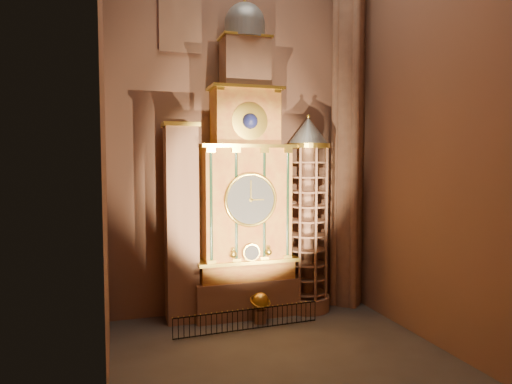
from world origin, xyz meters
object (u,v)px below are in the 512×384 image
object	(u,v)px
astronomical_clock	(245,191)
iron_railing	(248,320)
portrait_tower	(181,222)
celestial_globe	(260,305)
stair_turret	(308,216)

from	to	relation	value
astronomical_clock	iron_railing	world-z (taller)	astronomical_clock
iron_railing	portrait_tower	bearing A→B (deg)	139.99
astronomical_clock	iron_railing	size ratio (longest dim) A/B	2.28
portrait_tower	celestial_globe	xyz separation A→B (m)	(3.75, -1.53, -4.20)
celestial_globe	iron_railing	distance (m)	1.31
stair_turret	iron_railing	xyz separation A→B (m)	(-4.06, -2.10, -4.71)
portrait_tower	iron_railing	xyz separation A→B (m)	(2.84, -2.38, -4.59)
astronomical_clock	celestial_globe	world-z (taller)	astronomical_clock
stair_turret	iron_railing	size ratio (longest dim) A/B	1.47
stair_turret	iron_railing	world-z (taller)	stair_turret
stair_turret	celestial_globe	xyz separation A→B (m)	(-3.15, -1.25, -4.32)
portrait_tower	celestial_globe	size ratio (longest dim) A/B	6.45
celestial_globe	portrait_tower	bearing A→B (deg)	157.82
stair_turret	iron_railing	distance (m)	6.57
stair_turret	celestial_globe	size ratio (longest dim) A/B	6.83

